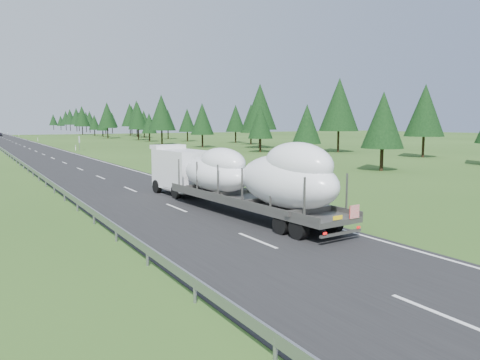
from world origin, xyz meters
TOP-DOWN VIEW (x-y plane):
  - ground at (0.00, 0.00)m, footprint 400.00×400.00m
  - road_surface at (0.00, 100.00)m, footprint 10.00×400.00m
  - marker_posts at (6.50, 155.00)m, footprint 0.13×350.08m
  - highway_sign at (7.20, 80.00)m, footprint 0.08×0.90m
  - tree_line_right at (39.62, 137.50)m, footprint 27.10×354.85m
  - boat_truck at (2.38, 14.96)m, footprint 3.54×18.72m
  - distant_car_dark at (0.65, 184.22)m, footprint 1.76×3.86m

SIDE VIEW (x-z plane):
  - ground at x=0.00m, z-range 0.00..0.00m
  - road_surface at x=0.00m, z-range 0.00..0.02m
  - marker_posts at x=6.50m, z-range 0.04..1.04m
  - distant_car_dark at x=0.65m, z-range 0.00..1.28m
  - highway_sign at x=7.20m, z-range 0.51..3.11m
  - boat_truck at x=2.38m, z-range 0.08..4.29m
  - tree_line_right at x=39.62m, z-range 0.59..13.16m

